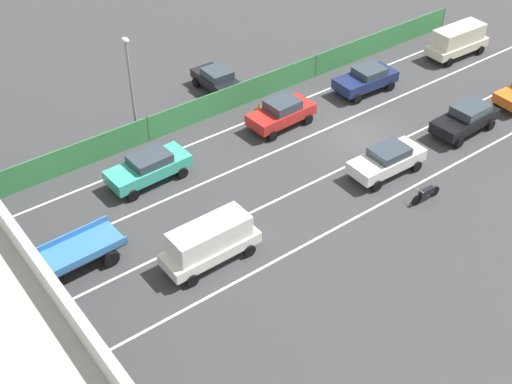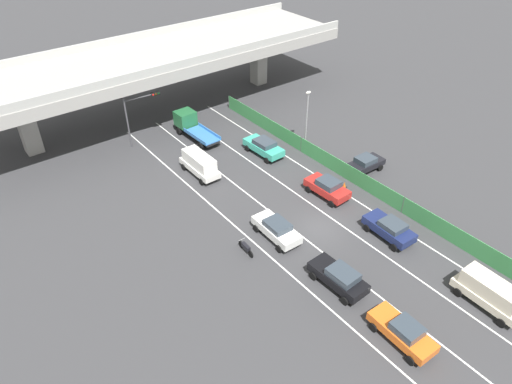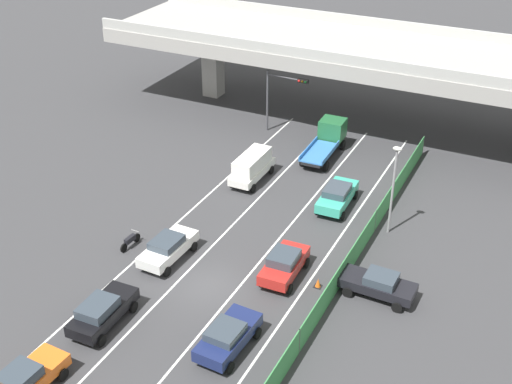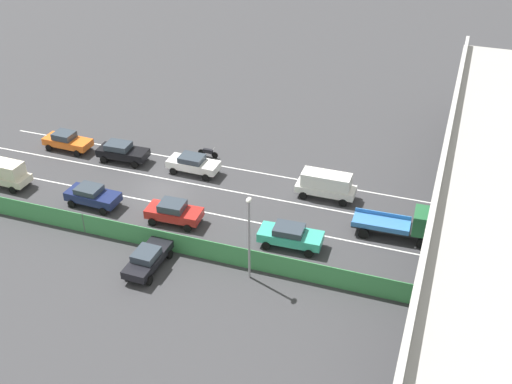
% 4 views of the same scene
% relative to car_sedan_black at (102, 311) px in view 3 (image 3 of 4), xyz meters
% --- Properties ---
extents(ground_plane, '(300.00, 300.00, 0.00)m').
position_rel_car_sedan_black_xyz_m(ground_plane, '(3.42, 5.60, -0.94)').
color(ground_plane, '#38383A').
extents(lane_line_left_edge, '(0.14, 43.26, 0.01)m').
position_rel_car_sedan_black_xyz_m(lane_line_left_edge, '(-1.96, 9.23, -0.94)').
color(lane_line_left_edge, silver).
rests_on(lane_line_left_edge, ground).
extents(lane_line_mid_left, '(0.14, 43.26, 0.01)m').
position_rel_car_sedan_black_xyz_m(lane_line_mid_left, '(1.63, 9.23, -0.94)').
color(lane_line_mid_left, silver).
rests_on(lane_line_mid_left, ground).
extents(lane_line_mid_right, '(0.14, 43.26, 0.01)m').
position_rel_car_sedan_black_xyz_m(lane_line_mid_right, '(5.21, 9.23, -0.94)').
color(lane_line_mid_right, silver).
rests_on(lane_line_mid_right, ground).
extents(lane_line_right_edge, '(0.14, 43.26, 0.01)m').
position_rel_car_sedan_black_xyz_m(lane_line_right_edge, '(8.80, 9.23, -0.94)').
color(lane_line_right_edge, silver).
rests_on(lane_line_right_edge, ground).
extents(elevated_overpass, '(46.60, 11.67, 8.10)m').
position_rel_car_sedan_black_xyz_m(elevated_overpass, '(3.42, 32.86, 5.50)').
color(elevated_overpass, '#A09E99').
rests_on(elevated_overpass, ground).
extents(green_fence, '(0.10, 39.36, 1.64)m').
position_rel_car_sedan_black_xyz_m(green_fence, '(10.63, 9.23, -0.12)').
color(green_fence, '#3D8E4C').
rests_on(green_fence, ground).
extents(car_sedan_black, '(2.15, 4.55, 1.70)m').
position_rel_car_sedan_black_xyz_m(car_sedan_black, '(0.00, 0.00, 0.00)').
color(car_sedan_black, black).
rests_on(car_sedan_black, ground).
extents(car_van_white, '(1.98, 4.82, 2.19)m').
position_rel_car_sedan_black_xyz_m(car_van_white, '(-0.04, 18.56, 0.30)').
color(car_van_white, silver).
rests_on(car_van_white, ground).
extents(car_hatchback_white, '(2.11, 4.54, 1.62)m').
position_rel_car_sedan_black_xyz_m(car_hatchback_white, '(-0.12, 6.83, -0.03)').
color(car_hatchback_white, silver).
rests_on(car_hatchback_white, ground).
extents(car_sedan_red, '(2.19, 4.32, 1.74)m').
position_rel_car_sedan_black_xyz_m(car_sedan_red, '(7.20, 8.45, 0.01)').
color(car_sedan_red, red).
rests_on(car_sedan_red, ground).
extents(car_taxi_teal, '(2.20, 4.70, 1.66)m').
position_rel_car_sedan_black_xyz_m(car_taxi_teal, '(7.20, 17.71, -0.01)').
color(car_taxi_teal, teal).
rests_on(car_taxi_teal, ground).
extents(car_taxi_orange, '(2.12, 4.53, 1.69)m').
position_rel_car_sedan_black_xyz_m(car_taxi_orange, '(-0.19, -5.79, -0.03)').
color(car_taxi_orange, orange).
rests_on(car_taxi_orange, ground).
extents(car_sedan_navy, '(2.21, 4.38, 1.63)m').
position_rel_car_sedan_black_xyz_m(car_sedan_navy, '(7.16, 1.31, -0.03)').
color(car_sedan_navy, navy).
rests_on(car_sedan_navy, ground).
extents(flatbed_truck_blue, '(2.42, 6.32, 2.47)m').
position_rel_car_sedan_black_xyz_m(flatbed_truck_blue, '(3.40, 25.85, 0.34)').
color(flatbed_truck_blue, black).
rests_on(flatbed_truck_blue, ground).
extents(motorcycle, '(0.60, 1.95, 0.93)m').
position_rel_car_sedan_black_xyz_m(motorcycle, '(-3.14, 6.93, -0.48)').
color(motorcycle, black).
rests_on(motorcycle, ground).
extents(parked_sedan_dark, '(4.44, 2.05, 1.57)m').
position_rel_car_sedan_black_xyz_m(parked_sedan_dark, '(12.90, 9.15, -0.07)').
color(parked_sedan_dark, black).
rests_on(parked_sedan_dark, ground).
extents(traffic_light, '(3.97, 0.61, 5.55)m').
position_rel_car_sedan_black_xyz_m(traffic_light, '(-1.63, 27.41, 3.01)').
color(traffic_light, '#47474C').
rests_on(traffic_light, ground).
extents(street_lamp, '(0.60, 0.36, 6.42)m').
position_rel_car_sedan_black_xyz_m(street_lamp, '(11.49, 16.10, 3.01)').
color(street_lamp, gray).
rests_on(street_lamp, ground).
extents(traffic_cone, '(0.47, 0.47, 0.57)m').
position_rel_car_sedan_black_xyz_m(traffic_cone, '(9.45, 8.41, -0.68)').
color(traffic_cone, orange).
rests_on(traffic_cone, ground).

